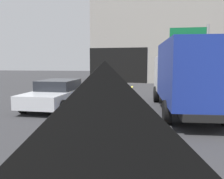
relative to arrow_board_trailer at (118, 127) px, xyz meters
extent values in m
cube|color=yellow|center=(-0.42, -1.77, -0.48)|extent=(0.14, 36.00, 0.01)
cube|color=orange|center=(0.00, 0.00, -0.26)|extent=(1.28, 1.91, 0.45)
cylinder|color=#4C4C4C|center=(0.00, 0.00, 0.62)|extent=(0.10, 0.10, 1.30)
cube|color=black|center=(0.00, 0.00, 1.74)|extent=(1.60, 0.25, 0.95)
sphere|color=yellow|center=(0.55, -0.01, 1.74)|extent=(0.09, 0.09, 0.09)
sphere|color=yellow|center=(0.25, 0.02, 1.74)|extent=(0.09, 0.09, 0.09)
sphere|color=yellow|center=(-0.04, 0.05, 1.74)|extent=(0.09, 0.09, 0.09)
sphere|color=yellow|center=(-0.34, 0.09, 1.74)|extent=(0.09, 0.09, 0.09)
sphere|color=yellow|center=(-0.51, 0.10, 1.92)|extent=(0.09, 0.09, 0.09)
sphere|color=yellow|center=(-0.51, 0.10, 1.56)|extent=(0.09, 0.09, 0.09)
cube|color=black|center=(2.56, 4.83, 0.09)|extent=(1.82, 7.81, 0.25)
cube|color=silver|center=(2.47, 7.62, 1.17)|extent=(2.30, 2.25, 1.90)
cube|color=navy|center=(2.60, 3.64, 1.44)|extent=(2.41, 5.35, 2.44)
cylinder|color=black|center=(1.41, 7.43, -0.03)|extent=(0.31, 0.91, 0.90)
cylinder|color=black|center=(3.53, 7.50, -0.03)|extent=(0.31, 0.91, 0.90)
cylinder|color=black|center=(1.58, 2.46, -0.03)|extent=(0.31, 0.91, 0.90)
cube|color=silver|center=(-3.69, 5.11, 0.10)|extent=(2.21, 5.07, 0.60)
cube|color=black|center=(-3.68, 5.36, 0.65)|extent=(1.82, 2.33, 0.50)
cylinder|color=black|center=(-2.86, 3.42, -0.15)|extent=(0.26, 0.67, 0.66)
cylinder|color=black|center=(-4.71, 3.53, -0.15)|extent=(0.26, 0.67, 0.66)
cylinder|color=black|center=(-2.67, 6.70, -0.15)|extent=(0.26, 0.67, 0.66)
cylinder|color=black|center=(-4.52, 6.80, -0.15)|extent=(0.26, 0.67, 0.66)
cylinder|color=gray|center=(5.22, 11.97, 2.02)|extent=(0.18, 0.18, 5.00)
cube|color=#0F6033|center=(3.82, 12.02, 3.67)|extent=(2.60, 0.16, 1.30)
cube|color=white|center=(3.82, 12.06, 3.67)|extent=(1.82, 0.08, 0.18)
cube|color=gray|center=(2.38, 23.25, 4.07)|extent=(15.13, 7.71, 9.11)
cube|color=black|center=(0.01, -2.04, -0.47)|extent=(0.36, 0.36, 0.03)
cone|color=orange|center=(0.01, -2.04, -0.13)|extent=(0.28, 0.28, 0.64)
cylinder|color=white|center=(0.01, -2.04, -0.10)|extent=(0.19, 0.19, 0.08)
camera|label=1|loc=(0.73, -6.62, 1.85)|focal=38.79mm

